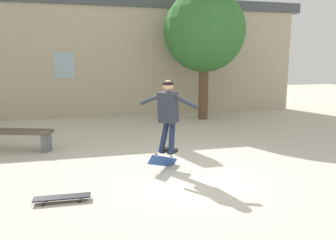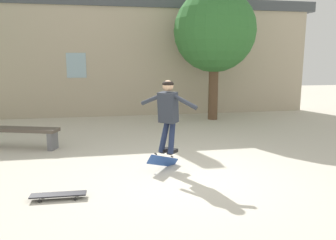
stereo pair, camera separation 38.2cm
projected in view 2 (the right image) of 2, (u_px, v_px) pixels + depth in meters
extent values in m
plane|color=beige|center=(188.00, 176.00, 6.03)|extent=(40.00, 40.00, 0.00)
cube|color=#B7A88E|center=(143.00, 63.00, 12.66)|extent=(13.44, 0.40, 4.06)
cube|color=#474C51|center=(142.00, 2.00, 12.26)|extent=(14.11, 0.52, 0.39)
cube|color=#99B7C6|center=(76.00, 65.00, 12.02)|extent=(0.70, 0.02, 0.90)
cylinder|color=brown|center=(213.00, 91.00, 11.74)|extent=(0.34, 0.34, 2.06)
sphere|color=#337033|center=(215.00, 31.00, 11.37)|extent=(2.86, 2.86, 2.86)
cube|color=brown|center=(20.00, 129.00, 7.89)|extent=(1.89, 0.96, 0.08)
cube|color=slate|center=(53.00, 141.00, 7.83)|extent=(0.22, 0.35, 0.43)
cube|color=#282D38|center=(168.00, 107.00, 6.24)|extent=(0.43, 0.43, 0.60)
sphere|color=tan|center=(168.00, 86.00, 6.17)|extent=(0.30, 0.30, 0.21)
ellipsoid|color=black|center=(168.00, 84.00, 6.16)|extent=(0.31, 0.31, 0.12)
cylinder|color=#1E2847|center=(164.00, 136.00, 6.39)|extent=(0.30, 0.24, 0.67)
cube|color=black|center=(165.00, 150.00, 6.47)|extent=(0.25, 0.26, 0.07)
cylinder|color=#1E2847|center=(172.00, 137.00, 6.30)|extent=(0.23, 0.30, 0.67)
cube|color=black|center=(172.00, 151.00, 6.38)|extent=(0.25, 0.26, 0.07)
cylinder|color=#282D38|center=(152.00, 99.00, 6.42)|extent=(0.43, 0.42, 0.27)
cylinder|color=#282D38|center=(185.00, 102.00, 6.02)|extent=(0.43, 0.42, 0.27)
cube|color=#2D519E|center=(163.00, 161.00, 6.43)|extent=(0.71, 0.53, 0.44)
cylinder|color=black|center=(172.00, 157.00, 6.63)|extent=(0.07, 0.08, 0.05)
cylinder|color=black|center=(167.00, 165.00, 6.67)|extent=(0.07, 0.08, 0.05)
cylinder|color=black|center=(156.00, 154.00, 6.24)|extent=(0.07, 0.08, 0.05)
cylinder|color=black|center=(151.00, 163.00, 6.28)|extent=(0.07, 0.08, 0.05)
cube|color=black|center=(58.00, 194.00, 5.04)|extent=(0.84, 0.21, 0.02)
cylinder|color=black|center=(77.00, 194.00, 5.18)|extent=(0.05, 0.02, 0.05)
cylinder|color=black|center=(75.00, 199.00, 4.99)|extent=(0.05, 0.02, 0.05)
cylinder|color=black|center=(42.00, 196.00, 5.10)|extent=(0.05, 0.02, 0.05)
cylinder|color=black|center=(39.00, 201.00, 4.91)|extent=(0.05, 0.02, 0.05)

